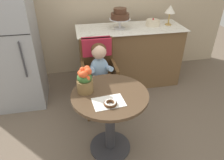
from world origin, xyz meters
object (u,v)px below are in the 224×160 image
at_px(tiered_cake_stand, 120,15).
at_px(table_lamp, 170,10).
at_px(round_layer_cake, 153,23).
at_px(cafe_table, 110,111).
at_px(wicker_chair, 98,65).
at_px(flower_vase, 85,80).
at_px(donut_front, 110,103).
at_px(refrigerator, 11,44).
at_px(seated_child, 100,68).

xyz_separation_m(tiered_cake_stand, table_lamp, (0.75, 0.02, 0.03)).
distance_m(round_layer_cake, table_lamp, 0.30).
bearing_deg(cafe_table, table_lamp, 49.27).
relative_size(cafe_table, wicker_chair, 0.75).
bearing_deg(cafe_table, flower_vase, 159.33).
bearing_deg(table_lamp, wicker_chair, -153.26).
relative_size(flower_vase, round_layer_cake, 1.25).
distance_m(cafe_table, donut_front, 0.29).
distance_m(cafe_table, refrigerator, 1.56).
height_order(flower_vase, refrigerator, refrigerator).
relative_size(cafe_table, flower_vase, 2.92).
relative_size(seated_child, tiered_cake_stand, 2.42).
bearing_deg(tiered_cake_stand, cafe_table, -106.71).
bearing_deg(donut_front, round_layer_cake, 58.39).
xyz_separation_m(wicker_chair, flower_vase, (-0.21, -0.66, 0.20)).
xyz_separation_m(wicker_chair, tiered_cake_stand, (0.40, 0.55, 0.44)).
relative_size(cafe_table, round_layer_cake, 3.65).
bearing_deg(round_layer_cake, seated_child, -140.43).
distance_m(wicker_chair, tiered_cake_stand, 0.81).
relative_size(wicker_chair, flower_vase, 3.88).
height_order(seated_child, donut_front, seated_child).
bearing_deg(wicker_chair, refrigerator, 156.76).
relative_size(donut_front, round_layer_cake, 0.59).
bearing_deg(cafe_table, refrigerator, 133.67).
relative_size(cafe_table, table_lamp, 2.53).
xyz_separation_m(round_layer_cake, refrigerator, (-1.95, -0.24, -0.09)).
bearing_deg(tiered_cake_stand, table_lamp, 1.72).
bearing_deg(flower_vase, seated_child, 67.89).
height_order(flower_vase, tiered_cake_stand, tiered_cake_stand).
bearing_deg(donut_front, seated_child, 88.53).
xyz_separation_m(wicker_chair, seated_child, (0.00, -0.16, 0.04)).
distance_m(wicker_chair, refrigerator, 1.12).
bearing_deg(flower_vase, table_lamp, 42.55).
height_order(seated_child, round_layer_cake, round_layer_cake).
xyz_separation_m(seated_child, table_lamp, (1.15, 0.73, 0.44)).
relative_size(tiered_cake_stand, refrigerator, 0.18).
relative_size(wicker_chair, seated_child, 1.31).
distance_m(wicker_chair, round_layer_cake, 1.13).
height_order(wicker_chair, table_lamp, table_lamp).
xyz_separation_m(donut_front, round_layer_cake, (0.93, 1.51, 0.20)).
xyz_separation_m(donut_front, tiered_cake_stand, (0.42, 1.47, 0.34)).
bearing_deg(table_lamp, refrigerator, -174.19).
bearing_deg(wicker_chair, table_lamp, 22.30).
xyz_separation_m(seated_child, donut_front, (-0.02, -0.76, 0.06)).
bearing_deg(tiered_cake_stand, round_layer_cake, 4.45).
bearing_deg(wicker_chair, flower_vase, -111.72).
relative_size(seated_child, round_layer_cake, 3.68).
bearing_deg(cafe_table, donut_front, -99.14).
bearing_deg(round_layer_cake, wicker_chair, -146.78).
distance_m(tiered_cake_stand, refrigerator, 1.47).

